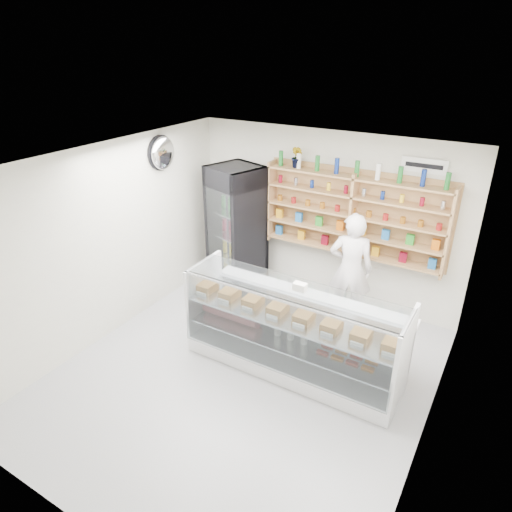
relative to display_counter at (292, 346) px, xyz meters
The scene contains 8 objects.
room 1.25m from the display_counter, 134.36° to the right, with size 5.00×5.00×5.00m.
display_counter is the anchor object (origin of this frame).
shop_worker 1.57m from the display_counter, 81.68° to the left, with size 0.65×0.43×1.79m, color white.
drinks_cooler 2.49m from the display_counter, 140.86° to the left, with size 0.97×0.96×2.18m.
wall_shelving 2.24m from the display_counter, 88.98° to the left, with size 2.84×0.28×1.33m.
potted_plant 2.90m from the display_counter, 116.70° to the left, with size 0.19×0.15×0.34m, color #1E6626.
security_mirror 3.45m from the display_counter, 164.67° to the left, with size 0.15×0.50×0.50m, color silver.
wall_sign 3.04m from the display_counter, 64.91° to the left, with size 0.62×0.03×0.20m, color white.
Camera 1 is at (2.58, -4.00, 4.02)m, focal length 32.00 mm.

